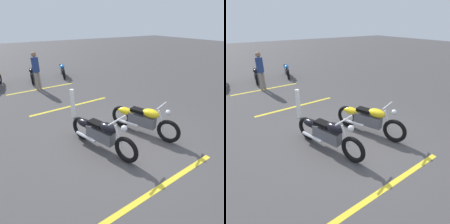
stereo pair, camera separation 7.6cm
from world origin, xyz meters
The scene contains 10 objects.
ground_plane centered at (0.00, 0.00, 0.00)m, with size 60.00×60.00×0.00m, color #474444.
motorcycle_bright_foreground centered at (0.15, -0.69, 0.46)m, with size 2.13×0.93×1.04m.
motorcycle_dark_foreground centered at (0.11, 0.73, 0.46)m, with size 2.16×0.86×1.04m.
motorcycle_row_far_left centered at (7.72, -1.00, 0.41)m, with size 1.97×0.57×0.75m.
motorcycle_row_left centered at (7.63, 0.74, 0.41)m, with size 1.99×0.55×0.76m.
bystander_secondary centered at (5.94, 0.85, 1.00)m, with size 0.30×0.32×1.79m.
bollard_post centered at (2.21, 0.60, 0.51)m, with size 0.14×0.14×1.02m, color white.
parking_stripe_near centered at (-1.72, 0.24, 0.00)m, with size 3.20×0.12×0.01m, color yellow.
parking_stripe_mid centered at (3.17, 0.31, 0.00)m, with size 3.20×0.12×0.01m, color yellow.
parking_stripe_far centered at (5.99, 0.72, 0.00)m, with size 3.20×0.12×0.01m, color yellow.
Camera 2 is at (-3.64, 2.87, 3.09)m, focal length 31.47 mm.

